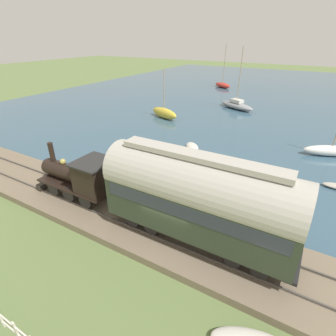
{
  "coord_description": "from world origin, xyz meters",
  "views": [
    {
      "loc": [
        -9.14,
        -5.01,
        9.74
      ],
      "look_at": [
        3.25,
        2.16,
        2.42
      ],
      "focal_mm": 28.0,
      "sensor_mm": 36.0,
      "label": 1
    }
  ],
  "objects_px": {
    "sailboat_gray": "(237,105)",
    "sailboat_yellow": "(164,113)",
    "sailboat_white": "(331,150)",
    "passenger_coach": "(198,197)",
    "steam_locomotive": "(82,175)",
    "rowboat_off_pier": "(192,147)",
    "rowboat_far_out": "(187,193)",
    "sailboat_red": "(223,85)"
  },
  "relations": [
    {
      "from": "sailboat_gray",
      "to": "sailboat_yellow",
      "type": "relative_size",
      "value": 1.4
    },
    {
      "from": "sailboat_gray",
      "to": "sailboat_white",
      "type": "height_order",
      "value": "sailboat_gray"
    },
    {
      "from": "passenger_coach",
      "to": "sailboat_yellow",
      "type": "bearing_deg",
      "value": 34.64
    },
    {
      "from": "steam_locomotive",
      "to": "rowboat_off_pier",
      "type": "relative_size",
      "value": 2.49
    },
    {
      "from": "sailboat_yellow",
      "to": "sailboat_white",
      "type": "xyz_separation_m",
      "value": [
        -2.73,
        -19.02,
        -0.19
      ]
    },
    {
      "from": "sailboat_yellow",
      "to": "passenger_coach",
      "type": "bearing_deg",
      "value": -125.74
    },
    {
      "from": "sailboat_gray",
      "to": "rowboat_far_out",
      "type": "distance_m",
      "value": 24.77
    },
    {
      "from": "rowboat_off_pier",
      "to": "passenger_coach",
      "type": "bearing_deg",
      "value": -104.14
    },
    {
      "from": "steam_locomotive",
      "to": "rowboat_off_pier",
      "type": "distance_m",
      "value": 11.85
    },
    {
      "from": "passenger_coach",
      "to": "rowboat_far_out",
      "type": "bearing_deg",
      "value": 31.13
    },
    {
      "from": "sailboat_gray",
      "to": "sailboat_red",
      "type": "distance_m",
      "value": 17.34
    },
    {
      "from": "passenger_coach",
      "to": "rowboat_off_pier",
      "type": "bearing_deg",
      "value": 26.0
    },
    {
      "from": "sailboat_yellow",
      "to": "sailboat_white",
      "type": "relative_size",
      "value": 1.18
    },
    {
      "from": "sailboat_red",
      "to": "rowboat_off_pier",
      "type": "distance_m",
      "value": 33.76
    },
    {
      "from": "steam_locomotive",
      "to": "rowboat_off_pier",
      "type": "height_order",
      "value": "steam_locomotive"
    },
    {
      "from": "sailboat_red",
      "to": "sailboat_gray",
      "type": "bearing_deg",
      "value": -120.26
    },
    {
      "from": "sailboat_yellow",
      "to": "sailboat_gray",
      "type": "bearing_deg",
      "value": -15.9
    },
    {
      "from": "steam_locomotive",
      "to": "sailboat_gray",
      "type": "bearing_deg",
      "value": -2.16
    },
    {
      "from": "sailboat_yellow",
      "to": "rowboat_far_out",
      "type": "relative_size",
      "value": 2.47
    },
    {
      "from": "sailboat_yellow",
      "to": "sailboat_red",
      "type": "distance_m",
      "value": 24.97
    },
    {
      "from": "sailboat_red",
      "to": "rowboat_far_out",
      "type": "relative_size",
      "value": 3.39
    },
    {
      "from": "steam_locomotive",
      "to": "rowboat_far_out",
      "type": "bearing_deg",
      "value": -50.95
    },
    {
      "from": "sailboat_white",
      "to": "rowboat_off_pier",
      "type": "xyz_separation_m",
      "value": [
        -4.97,
        11.36,
        -0.23
      ]
    },
    {
      "from": "sailboat_red",
      "to": "rowboat_off_pier",
      "type": "bearing_deg",
      "value": -131.64
    },
    {
      "from": "rowboat_off_pier",
      "to": "sailboat_yellow",
      "type": "bearing_deg",
      "value": 94.72
    },
    {
      "from": "steam_locomotive",
      "to": "sailboat_yellow",
      "type": "distance_m",
      "value": 20.08
    },
    {
      "from": "steam_locomotive",
      "to": "rowboat_off_pier",
      "type": "xyz_separation_m",
      "value": [
        11.53,
        -2.04,
        -1.82
      ]
    },
    {
      "from": "sailboat_yellow",
      "to": "rowboat_off_pier",
      "type": "height_order",
      "value": "sailboat_yellow"
    },
    {
      "from": "steam_locomotive",
      "to": "sailboat_white",
      "type": "bearing_deg",
      "value": -39.11
    },
    {
      "from": "steam_locomotive",
      "to": "passenger_coach",
      "type": "distance_m",
      "value": 7.72
    },
    {
      "from": "steam_locomotive",
      "to": "sailboat_gray",
      "type": "relative_size",
      "value": 0.68
    },
    {
      "from": "passenger_coach",
      "to": "rowboat_far_out",
      "type": "distance_m",
      "value": 5.67
    },
    {
      "from": "passenger_coach",
      "to": "sailboat_white",
      "type": "bearing_deg",
      "value": -19.2
    },
    {
      "from": "sailboat_gray",
      "to": "rowboat_off_pier",
      "type": "height_order",
      "value": "sailboat_gray"
    },
    {
      "from": "passenger_coach",
      "to": "sailboat_gray",
      "type": "distance_m",
      "value": 29.46
    },
    {
      "from": "passenger_coach",
      "to": "sailboat_white",
      "type": "distance_m",
      "value": 17.65
    },
    {
      "from": "rowboat_off_pier",
      "to": "sailboat_gray",
      "type": "bearing_deg",
      "value": 53.09
    },
    {
      "from": "steam_locomotive",
      "to": "sailboat_gray",
      "type": "xyz_separation_m",
      "value": [
        28.6,
        -1.08,
        -1.54
      ]
    },
    {
      "from": "sailboat_red",
      "to": "rowboat_off_pier",
      "type": "height_order",
      "value": "sailboat_red"
    },
    {
      "from": "sailboat_red",
      "to": "rowboat_off_pier",
      "type": "xyz_separation_m",
      "value": [
        -32.65,
        -8.6,
        -0.26
      ]
    },
    {
      "from": "passenger_coach",
      "to": "rowboat_far_out",
      "type": "relative_size",
      "value": 3.91
    },
    {
      "from": "passenger_coach",
      "to": "sailboat_red",
      "type": "relative_size",
      "value": 1.15
    }
  ]
}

